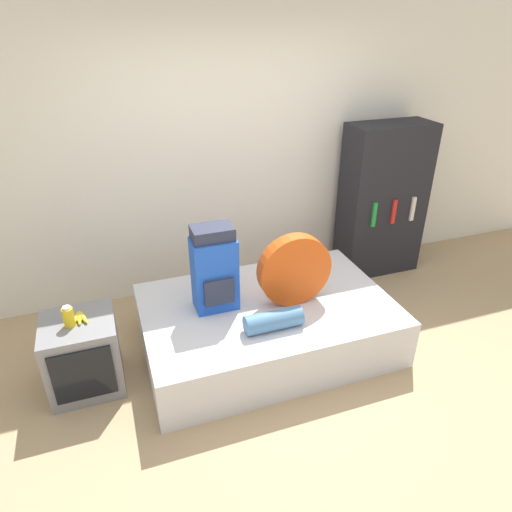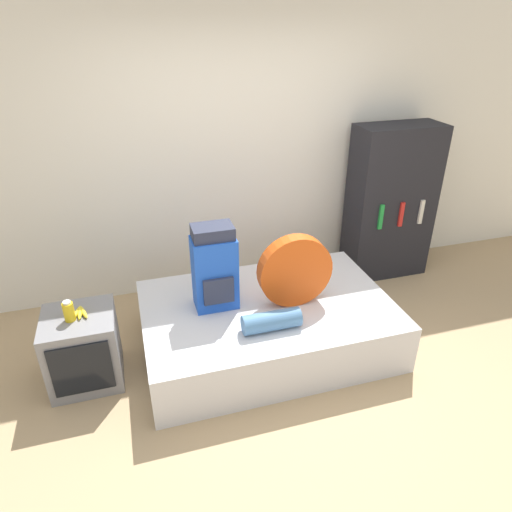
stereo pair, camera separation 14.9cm
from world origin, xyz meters
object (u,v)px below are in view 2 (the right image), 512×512
(backpack, at_px, (215,269))
(television, at_px, (83,349))
(bookshelf, at_px, (391,203))
(tent_bag, at_px, (295,271))
(sleeping_roll, at_px, (272,321))
(canister, at_px, (69,311))

(backpack, relative_size, television, 1.21)
(television, distance_m, bookshelf, 3.17)
(tent_bag, relative_size, sleeping_roll, 1.35)
(backpack, relative_size, canister, 4.41)
(sleeping_roll, distance_m, bookshelf, 2.06)
(television, height_order, canister, canister)
(tent_bag, height_order, sleeping_roll, tent_bag)
(sleeping_roll, bearing_deg, canister, 167.35)
(sleeping_roll, bearing_deg, television, 166.11)
(sleeping_roll, height_order, canister, canister)
(canister, height_order, bookshelf, bookshelf)
(bookshelf, bearing_deg, television, -164.33)
(tent_bag, distance_m, bookshelf, 1.64)
(television, relative_size, bookshelf, 0.36)
(tent_bag, relative_size, bookshelf, 0.38)
(backpack, bearing_deg, bookshelf, 20.79)
(television, bearing_deg, bookshelf, 15.67)
(television, xyz_separation_m, bookshelf, (3.02, 0.85, 0.50))
(backpack, height_order, tent_bag, backpack)
(backpack, distance_m, canister, 1.08)
(backpack, height_order, sleeping_roll, backpack)
(tent_bag, distance_m, television, 1.69)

